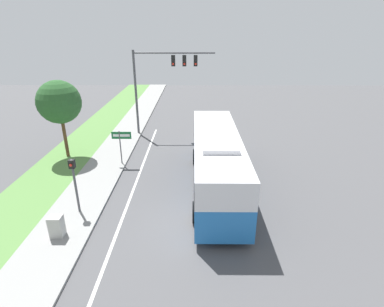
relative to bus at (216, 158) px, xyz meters
name	(u,v)px	position (x,y,z in m)	size (l,w,h in m)	color
ground_plane	(193,223)	(-1.36, -3.60, -1.93)	(80.00, 80.00, 0.00)	#4C4C4F
sidewalk	(69,221)	(-7.56, -3.60, -1.87)	(2.80, 80.00, 0.12)	gray
grass_verge	(5,221)	(-10.76, -3.60, -1.88)	(3.60, 80.00, 0.10)	#568442
lane_divider_near	(121,222)	(-4.96, -3.60, -1.93)	(0.14, 30.00, 0.01)	silver
bus	(216,158)	(0.00, 0.00, 0.00)	(2.77, 11.35, 3.56)	#236BB7
signal_gantry	(161,74)	(-4.13, 10.13, 3.47)	(6.94, 0.41, 7.37)	#4C4C51
pedestrian_signal	(74,178)	(-7.30, -2.77, 0.14)	(0.28, 0.34, 3.04)	#4C4C51
street_sign	(121,141)	(-6.36, 3.33, -0.13)	(1.35, 0.08, 2.50)	#4C4C51
utility_cabinet	(57,226)	(-7.55, -4.82, -1.30)	(0.59, 0.49, 1.03)	#A8A8A3
roadside_tree	(59,102)	(-10.79, 4.63, 2.26)	(3.04, 3.04, 5.63)	brown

